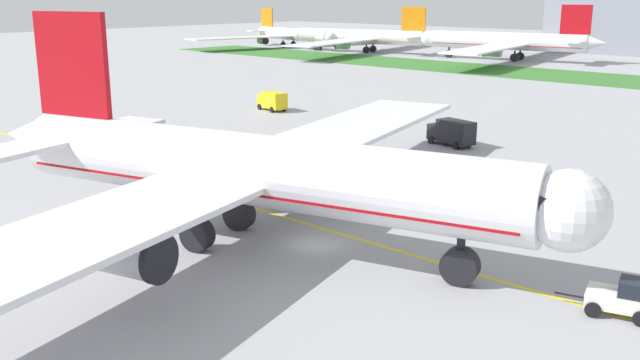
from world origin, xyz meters
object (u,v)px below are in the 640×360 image
parked_airliner_far_right (509,42)px  pushback_tug (622,298)px  service_truck_fuel_bowser (452,132)px  parked_airliner_far_centre (363,37)px  parked_airliner_far_left (292,35)px  airliner_foreground (246,171)px  service_truck_baggage_loader (272,100)px

parked_airliner_far_right → pushback_tug: bearing=-59.2°
service_truck_fuel_bowser → parked_airliner_far_centre: parked_airliner_far_centre is taller
service_truck_fuel_bowser → parked_airliner_far_left: 161.33m
airliner_foreground → parked_airliner_far_left: 194.38m
pushback_tug → service_truck_fuel_bowser: (-32.81, 33.28, 0.70)m
pushback_tug → parked_airliner_far_left: bearing=140.3°
pushback_tug → service_truck_baggage_loader: 77.43m
parked_airliner_far_left → parked_airliner_far_right: parked_airliner_far_right is taller
airliner_foreground → parked_airliner_far_right: (-58.32, 145.81, -0.53)m
airliner_foreground → service_truck_baggage_loader: bearing=134.9°
service_truck_fuel_bowser → parked_airliner_far_left: (-126.94, 99.54, 2.62)m
service_truck_baggage_loader → parked_airliner_far_right: bearing=98.2°
airliner_foreground → parked_airliner_far_centre: bearing=126.8°
parked_airliner_far_centre → airliner_foreground: bearing=-53.2°
airliner_foreground → service_truck_baggage_loader: airliner_foreground is taller
parked_airliner_far_centre → parked_airliner_far_left: bearing=-179.2°
service_truck_fuel_bowser → parked_airliner_far_right: parked_airliner_far_right is taller
parked_airliner_far_centre → parked_airliner_far_right: parked_airliner_far_right is taller
airliner_foreground → parked_airliner_far_right: 157.04m
service_truck_baggage_loader → service_truck_fuel_bowser: bearing=-5.9°
airliner_foreground → pushback_tug: bearing=15.5°
pushback_tug → parked_airliner_far_centre: (-129.35, 133.23, 3.73)m
airliner_foreground → service_truck_fuel_bowser: (-8.29, 40.08, -3.92)m
service_truck_baggage_loader → parked_airliner_far_centre: parked_airliner_far_centre is taller
service_truck_fuel_bowser → service_truck_baggage_loader: bearing=174.1°
parked_airliner_far_left → airliner_foreground: bearing=-45.9°
service_truck_baggage_loader → parked_airliner_far_left: (-91.69, 95.90, 2.73)m
service_truck_baggage_loader → parked_airliner_far_right: (-14.78, 102.09, 3.49)m
airliner_foreground → pushback_tug: airliner_foreground is taller
pushback_tug → parked_airliner_far_left: (-159.76, 132.81, 3.32)m
parked_airliner_far_left → parked_airliner_far_centre: 30.42m
parked_airliner_far_right → parked_airliner_far_centre: bearing=-172.9°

